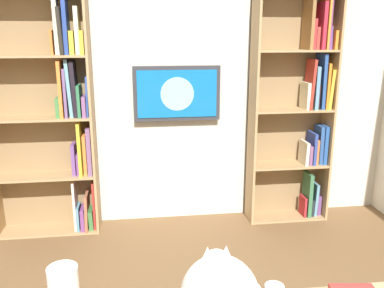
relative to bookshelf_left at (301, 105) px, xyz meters
The scene contains 4 objects.
wall_back 1.28m from the bookshelf_left, ahead, with size 4.52×0.06×2.70m, color beige.
bookshelf_left is the anchor object (origin of this frame).
bookshelf_right 2.29m from the bookshelf_left, ahead, with size 0.93×0.28×2.18m.
wall_mounted_tv 1.19m from the bookshelf_left, ahead, with size 0.81×0.07×0.51m.
Camera 1 is at (0.30, 1.67, 1.80)m, focal length 38.40 mm.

